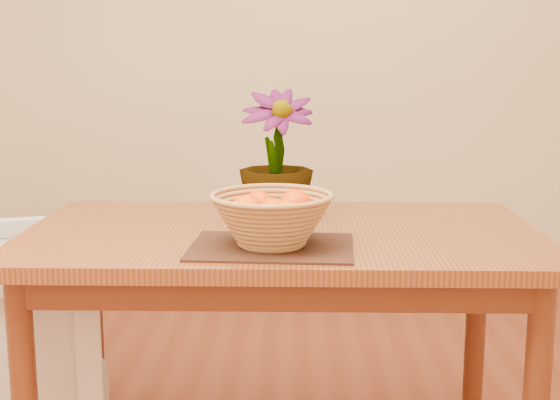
{
  "coord_description": "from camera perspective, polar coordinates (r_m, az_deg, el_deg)",
  "views": [
    {
      "loc": [
        0.04,
        -1.78,
        1.23
      ],
      "look_at": [
        0.0,
        0.12,
        0.87
      ],
      "focal_mm": 50.0,
      "sensor_mm": 36.0,
      "label": 1
    }
  ],
  "objects": [
    {
      "name": "potted_plant",
      "position": [
        2.2,
        -0.28,
        3.18
      ],
      "size": [
        0.23,
        0.23,
        0.37
      ],
      "primitive_type": "imported",
      "rotation": [
        0.0,
        0.0,
        0.08
      ],
      "color": "#1F4E16",
      "rests_on": "table"
    },
    {
      "name": "wall_back",
      "position": [
        4.03,
        0.69,
        12.51
      ],
      "size": [
        4.0,
        0.02,
        2.7
      ],
      "primitive_type": "cube",
      "color": "#FEE7C1",
      "rests_on": "floor"
    },
    {
      "name": "wicker_basket",
      "position": [
        1.92,
        -0.61,
        -1.58
      ],
      "size": [
        0.31,
        0.31,
        0.12
      ],
      "color": "#AB7947",
      "rests_on": "placemat"
    },
    {
      "name": "placemat",
      "position": [
        1.94,
        -0.61,
        -3.45
      ],
      "size": [
        0.42,
        0.32,
        0.01
      ],
      "primitive_type": "cube",
      "rotation": [
        0.0,
        0.0,
        -0.05
      ],
      "color": "#321A12",
      "rests_on": "table"
    },
    {
      "name": "table",
      "position": [
        2.16,
        0.09,
        -4.45
      ],
      "size": [
        1.4,
        0.8,
        0.75
      ],
      "color": "brown",
      "rests_on": "floor"
    },
    {
      "name": "orange_pile",
      "position": [
        1.91,
        -0.62,
        -0.71
      ],
      "size": [
        0.2,
        0.19,
        0.08
      ],
      "rotation": [
        0.0,
        0.0,
        -0.05
      ],
      "color": "#FE3604",
      "rests_on": "wicker_basket"
    }
  ]
}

